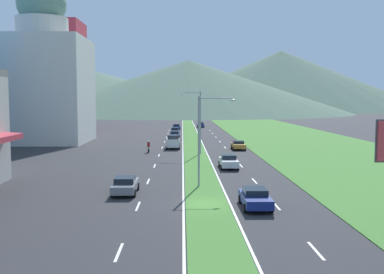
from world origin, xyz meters
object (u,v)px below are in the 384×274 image
(car_7, at_px, (175,131))
(car_4, at_px, (201,125))
(car_5, at_px, (176,127))
(car_1, at_px, (238,145))
(street_lamp_near, at_px, (204,134))
(car_0, at_px, (229,161))
(street_lamp_mid, at_px, (198,118))
(car_3, at_px, (175,135))
(motorcycle_rider, at_px, (149,148))
(car_2, at_px, (125,185))
(pickup_truck_0, at_px, (173,142))
(car_6, at_px, (255,198))

(car_7, bearing_deg, car_4, -14.91)
(car_4, relative_size, car_5, 1.03)
(car_1, xyz_separation_m, car_4, (-3.61, 54.29, 0.02))
(street_lamp_near, bearing_deg, car_0, 72.62)
(street_lamp_mid, relative_size, car_3, 1.92)
(car_3, relative_size, car_4, 1.10)
(car_1, height_order, motorcycle_rider, motorcycle_rider)
(street_lamp_mid, distance_m, car_2, 27.66)
(street_lamp_mid, xyz_separation_m, car_4, (2.88, 59.84, -4.44))
(car_0, relative_size, car_7, 1.03)
(car_0, distance_m, pickup_truck_0, 21.72)
(car_6, bearing_deg, street_lamp_near, -156.33)
(car_5, relative_size, car_7, 0.91)
(pickup_truck_0, bearing_deg, car_3, 0.15)
(car_5, bearing_deg, motorcycle_rider, 175.98)
(car_5, bearing_deg, car_6, -175.28)
(car_3, xyz_separation_m, car_6, (6.76, -55.95, -0.06))
(street_lamp_near, distance_m, car_1, 30.30)
(pickup_truck_0, bearing_deg, car_6, -170.26)
(car_3, height_order, car_7, car_7)
(street_lamp_near, xyz_separation_m, car_2, (-6.64, -2.70, -4.03))
(street_lamp_mid, bearing_deg, car_2, -104.79)
(car_2, relative_size, car_5, 1.11)
(car_5, height_order, car_7, car_7)
(car_4, bearing_deg, car_5, -36.34)
(car_0, xyz_separation_m, car_3, (-6.76, 37.47, 0.01))
(car_1, height_order, car_4, car_4)
(car_1, bearing_deg, car_3, -151.76)
(car_1, distance_m, car_7, 30.86)
(car_2, bearing_deg, car_3, -3.66)
(car_3, relative_size, car_6, 1.04)
(car_5, height_order, car_6, car_5)
(street_lamp_near, height_order, car_2, street_lamp_near)
(car_4, distance_m, pickup_truck_0, 52.51)
(motorcycle_rider, bearing_deg, car_7, -5.84)
(car_3, bearing_deg, car_7, 0.65)
(car_4, bearing_deg, street_lamp_near, -2.20)
(street_lamp_near, bearing_deg, car_1, 76.86)
(car_1, height_order, car_3, car_3)
(car_6, bearing_deg, street_lamp_mid, -174.45)
(car_2, bearing_deg, car_6, -116.54)
(street_lamp_mid, bearing_deg, motorcycle_rider, 165.29)
(street_lamp_mid, relative_size, car_5, 2.18)
(car_3, xyz_separation_m, car_4, (6.60, 35.28, -0.06))
(car_1, relative_size, car_4, 0.97)
(car_5, relative_size, motorcycle_rider, 2.05)
(car_7, bearing_deg, car_2, 177.05)
(street_lamp_near, distance_m, car_3, 48.53)
(car_1, xyz_separation_m, car_2, (-13.47, -31.94, 0.02))
(car_2, xyz_separation_m, pickup_truck_0, (3.30, 34.13, 0.25))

